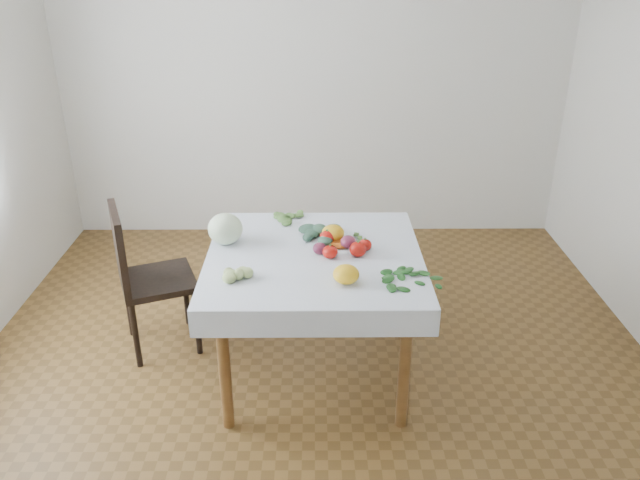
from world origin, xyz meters
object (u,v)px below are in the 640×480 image
object	(u,v)px
heirloom_back	(333,233)
carrot_bunch	(343,243)
table	(314,271)
cabbage	(225,229)
chair	(142,271)

from	to	relation	value
heirloom_back	carrot_bunch	xyz separation A→B (m)	(0.05, -0.06, -0.03)
table	heirloom_back	bearing A→B (deg)	59.26
cabbage	carrot_bunch	world-z (taller)	cabbage
table	chair	size ratio (longest dim) A/B	1.10
cabbage	carrot_bunch	size ratio (longest dim) A/B	1.05
cabbage	heirloom_back	distance (m)	0.58
table	cabbage	bearing A→B (deg)	163.75
chair	cabbage	bearing A→B (deg)	-12.97
table	chair	bearing A→B (deg)	165.45
heirloom_back	carrot_bunch	distance (m)	0.09
chair	cabbage	size ratio (longest dim) A/B	4.86
carrot_bunch	table	bearing A→B (deg)	-144.40
chair	carrot_bunch	xyz separation A→B (m)	(1.15, -0.15, 0.25)
table	heirloom_back	size ratio (longest dim) A/B	8.05
chair	cabbage	distance (m)	0.62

